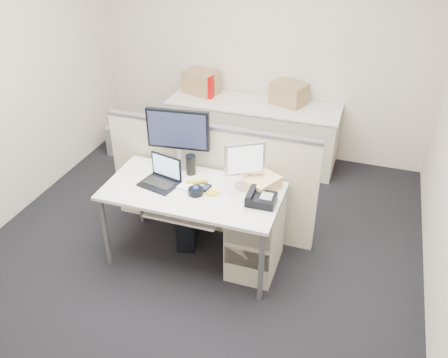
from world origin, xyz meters
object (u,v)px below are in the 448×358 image
(desk, at_px, (193,196))
(laptop, at_px, (158,173))
(monitor_main, at_px, (179,139))
(desk_phone, at_px, (261,199))

(desk, distance_m, laptop, 0.35)
(monitor_main, xyz_separation_m, desk_phone, (0.85, -0.33, -0.24))
(laptop, distance_m, desk_phone, 0.90)
(desk, bearing_deg, desk_phone, -1.00)
(desk, xyz_separation_m, laptop, (-0.30, -0.02, 0.18))
(monitor_main, height_order, laptop, monitor_main)
(desk, xyz_separation_m, desk_phone, (0.60, -0.01, 0.10))
(laptop, bearing_deg, desk, 16.92)
(monitor_main, height_order, desk_phone, monitor_main)
(desk_phone, bearing_deg, monitor_main, 157.62)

